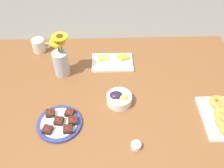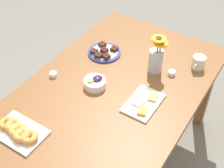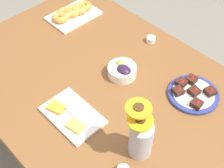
# 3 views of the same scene
# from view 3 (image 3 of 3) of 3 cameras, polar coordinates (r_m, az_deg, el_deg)

# --- Properties ---
(ground_plane) EXTENTS (6.00, 6.00, 0.00)m
(ground_plane) POSITION_cam_3_polar(r_m,az_deg,el_deg) (2.04, 0.00, -14.86)
(ground_plane) COLOR slate
(dining_table) EXTENTS (1.60, 1.00, 0.74)m
(dining_table) POSITION_cam_3_polar(r_m,az_deg,el_deg) (1.48, 0.00, -3.24)
(dining_table) COLOR brown
(dining_table) RESTS_ON ground_plane
(grape_bowl) EXTENTS (0.14, 0.14, 0.07)m
(grape_bowl) POSITION_cam_3_polar(r_m,az_deg,el_deg) (1.46, 1.90, 2.50)
(grape_bowl) COLOR white
(grape_bowl) RESTS_ON dining_table
(cheese_platter) EXTENTS (0.26, 0.17, 0.03)m
(cheese_platter) POSITION_cam_3_polar(r_m,az_deg,el_deg) (1.33, -7.43, -5.64)
(cheese_platter) COLOR white
(cheese_platter) RESTS_ON dining_table
(croissant_platter) EXTENTS (0.19, 0.29, 0.05)m
(croissant_platter) POSITION_cam_3_polar(r_m,az_deg,el_deg) (1.84, -7.25, 12.79)
(croissant_platter) COLOR white
(croissant_platter) RESTS_ON dining_table
(jam_cup_honey) EXTENTS (0.05, 0.05, 0.03)m
(jam_cup_honey) POSITION_cam_3_polar(r_m,az_deg,el_deg) (1.66, 7.13, 8.12)
(jam_cup_honey) COLOR white
(jam_cup_honey) RESTS_ON dining_table
(dessert_plate) EXTENTS (0.23, 0.23, 0.05)m
(dessert_plate) POSITION_cam_3_polar(r_m,az_deg,el_deg) (1.44, 14.59, -1.63)
(dessert_plate) COLOR navy
(dessert_plate) RESTS_ON dining_table
(flower_vase) EXTENTS (0.11, 0.11, 0.27)m
(flower_vase) POSITION_cam_3_polar(r_m,az_deg,el_deg) (1.16, 5.26, -9.67)
(flower_vase) COLOR #B2B2BC
(flower_vase) RESTS_ON dining_table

